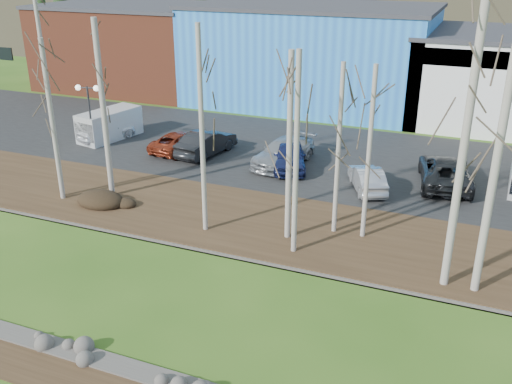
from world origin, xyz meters
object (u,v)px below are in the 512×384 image
at_px(car_4, 290,156).
at_px(car_6, 445,171).
at_px(street_lamp, 88,99).
at_px(car_0, 106,130).
at_px(car_2, 179,142).
at_px(car_3, 283,152).
at_px(car_1, 206,143).
at_px(car_5, 367,178).
at_px(van_grey, 107,125).

xyz_separation_m(car_4, car_6, (8.96, 0.74, -0.00)).
distance_m(street_lamp, car_0, 3.20).
relative_size(car_2, car_3, 0.86).
xyz_separation_m(car_3, car_6, (9.55, 0.23, 0.03)).
xyz_separation_m(street_lamp, car_0, (-0.22, 1.78, -2.64)).
xyz_separation_m(car_2, car_3, (7.25, 0.19, 0.13)).
bearing_deg(car_2, car_0, 4.88).
bearing_deg(car_0, car_4, -160.91).
xyz_separation_m(car_1, car_5, (10.88, -1.94, -0.13)).
bearing_deg(car_2, car_5, 178.05).
distance_m(car_0, car_5, 18.89).
bearing_deg(car_5, car_0, -31.10).
bearing_deg(car_6, van_grey, -9.83).
bearing_deg(car_0, car_6, -158.20).
bearing_deg(street_lamp, car_5, -13.09).
bearing_deg(car_5, car_3, -45.29).
relative_size(car_2, van_grey, 0.94).
bearing_deg(car_6, car_1, -8.19).
relative_size(car_2, car_4, 0.97).
relative_size(street_lamp, car_2, 0.93).
relative_size(street_lamp, car_3, 0.80).
bearing_deg(car_3, car_6, 12.74).
xyz_separation_m(car_5, van_grey, (-18.81, 2.37, 0.33)).
distance_m(car_3, car_4, 0.78).
relative_size(car_0, van_grey, 0.84).
bearing_deg(street_lamp, car_6, -6.90).
height_order(street_lamp, car_0, street_lamp).
bearing_deg(car_2, car_6, -171.98).
height_order(car_5, car_6, car_6).
xyz_separation_m(car_3, car_4, (0.59, -0.52, 0.04)).
relative_size(car_6, van_grey, 1.19).
relative_size(car_1, car_5, 1.20).
xyz_separation_m(street_lamp, car_2, (5.64, 1.61, -2.71)).
height_order(car_1, car_4, car_4).
bearing_deg(car_1, street_lamp, 20.29).
xyz_separation_m(street_lamp, car_5, (18.56, -0.33, -2.67)).
distance_m(car_1, van_grey, 7.95).
relative_size(car_0, car_3, 0.77).
relative_size(car_4, van_grey, 0.97).
relative_size(car_1, car_4, 1.03).
relative_size(car_1, car_3, 0.92).
relative_size(car_0, car_6, 0.71).
relative_size(car_3, car_4, 1.12).
height_order(car_0, car_4, car_4).
distance_m(car_1, car_3, 5.21).
relative_size(street_lamp, car_6, 0.74).
xyz_separation_m(car_1, car_4, (5.80, -0.33, 0.00)).
xyz_separation_m(car_0, car_2, (5.86, -0.18, -0.06)).
xyz_separation_m(car_4, car_5, (5.08, -1.61, -0.14)).
relative_size(car_1, car_2, 1.06).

